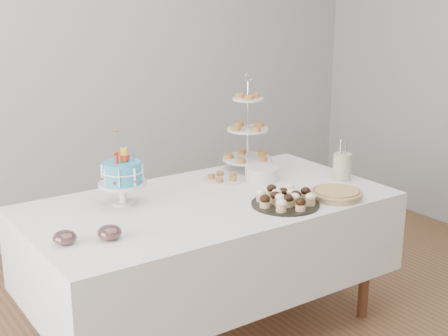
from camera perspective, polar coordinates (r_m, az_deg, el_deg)
walls at (r=2.90m, az=1.80°, el=6.32°), size 5.04×4.04×2.70m
table at (r=3.37m, az=-1.34°, el=-6.60°), size 1.92×1.02×0.77m
birthday_cake at (r=3.23m, az=-9.23°, el=-1.53°), size 0.25×0.25×0.39m
cupcake_tray at (r=3.21m, az=5.65°, el=-2.75°), size 0.35×0.35×0.08m
pie at (r=3.36m, az=10.26°, el=-2.32°), size 0.28×0.28×0.04m
tiered_stand at (r=3.79m, az=2.18°, el=3.50°), size 0.31×0.31×0.59m
plate_stack at (r=3.63m, az=3.49°, el=-0.49°), size 0.20×0.20×0.08m
pastry_plate at (r=3.62m, az=-0.06°, el=-0.90°), size 0.24×0.24×0.04m
jam_bowl_a at (r=2.81m, az=-14.36°, el=-6.20°), size 0.10×0.10×0.06m
jam_bowl_b at (r=2.82m, az=-10.43°, el=-5.84°), size 0.11×0.11×0.07m
utensil_pitcher at (r=3.68m, az=10.77°, el=0.23°), size 0.11×0.11×0.24m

